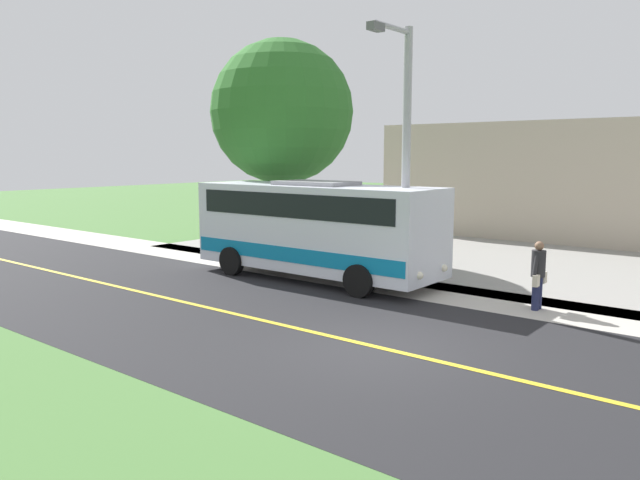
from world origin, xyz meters
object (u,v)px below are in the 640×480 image
Objects in this scene: tree_curbside at (282,112)px; commercial_building at (621,180)px; pedestrian_with_bags at (538,273)px; shuttle_bus_front at (316,226)px; street_light_pole at (404,147)px.

commercial_building is (-14.00, 8.70, -2.74)m from tree_curbside.
pedestrian_with_bags is 11.76m from tree_curbside.
shuttle_bus_front is at bearing -86.03° from pedestrian_with_bags.
street_light_pole is at bearing 96.92° from shuttle_bus_front.
tree_curbside is at bearing -110.44° from street_light_pole.
street_light_pole is at bearing -6.56° from commercial_building.
street_light_pole is 7.38m from tree_curbside.
tree_curbside is 16.71m from commercial_building.
pedestrian_with_bags is 0.21× the size of tree_curbside.
pedestrian_with_bags is at bearing 91.75° from street_light_pole.
shuttle_bus_front is 0.40× the size of commercial_building.
tree_curbside is (-2.53, -6.80, 1.36)m from street_light_pole.
pedestrian_with_bags is at bearing 93.97° from shuttle_bus_front.
tree_curbside reaches higher than pedestrian_with_bags.
commercial_building reaches higher than shuttle_bus_front.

